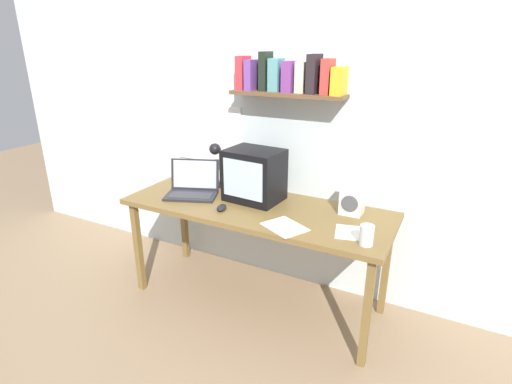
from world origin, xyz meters
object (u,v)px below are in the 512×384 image
Objects in this scene: crt_monitor at (254,175)px; desk_lamp at (217,158)px; space_heater at (352,199)px; open_notebook at (353,233)px; loose_paper_near_laptop at (285,227)px; corner_desk at (256,214)px; laptop at (193,186)px; computer_mouse at (222,208)px; juice_glass at (366,236)px.

desk_lamp is at bearing 169.32° from crt_monitor.
open_notebook is at bearing -72.99° from space_heater.
loose_paper_near_laptop and open_notebook have the same top height.
laptop is (-0.51, -0.01, 0.12)m from corner_desk.
crt_monitor is at bearing 164.82° from open_notebook.
desk_lamp reaches higher than corner_desk.
loose_paper_near_laptop is (0.74, -0.42, -0.23)m from desk_lamp.
computer_mouse is (-0.10, -0.27, -0.16)m from crt_monitor.
desk_lamp is 3.01× the size of juice_glass.
space_heater is (0.67, 0.08, -0.08)m from crt_monitor.
space_heater reaches higher than loose_paper_near_laptop.
space_heater is at bearing 24.09° from computer_mouse.
computer_mouse is at bearing -45.95° from laptop.
laptop is 1.25× the size of desk_lamp.
loose_paper_near_laptop is (-0.48, -0.00, -0.05)m from juice_glass.
corner_desk is at bearing -52.26° from crt_monitor.
laptop is at bearing -170.73° from space_heater.
loose_paper_near_laptop is (-0.30, -0.39, -0.10)m from space_heater.
laptop reaches higher than space_heater.
crt_monitor is 0.33m from computer_mouse.
space_heater reaches higher than juice_glass.
juice_glass is at bearing -15.76° from crt_monitor.
juice_glass is 0.47× the size of open_notebook.
laptop is 0.28m from desk_lamp.
laptop is 0.38m from computer_mouse.
space_heater is (1.04, -0.02, -0.13)m from desk_lamp.
loose_paper_near_laptop is at bearing -35.89° from crt_monitor.
desk_lamp reaches higher than juice_glass.
crt_monitor reaches higher than open_notebook.
corner_desk is at bearing 164.87° from juice_glass.
space_heater is at bearing 11.00° from crt_monitor.
corner_desk is 0.65m from space_heater.
laptop is 1.32m from juice_glass.
crt_monitor is 0.39m from desk_lamp.
corner_desk is 9.07× the size of space_heater.
juice_glass is 0.97× the size of computer_mouse.
open_notebook is (1.20, -0.10, -0.06)m from laptop.
crt_monitor reaches higher than laptop.
computer_mouse reaches higher than open_notebook.
laptop is at bearing -96.01° from desk_lamp.
laptop reaches higher than corner_desk.
crt_monitor is 3.32× the size of computer_mouse.
juice_glass reaches higher than loose_paper_near_laptop.
desk_lamp is 1.30m from juice_glass.
desk_lamp is 1.05m from space_heater.
crt_monitor is (-0.07, 0.10, 0.24)m from corner_desk.
desk_lamp is 1.42× the size of open_notebook.
space_heater reaches higher than computer_mouse.
open_notebook is at bearing -1.30° from desk_lamp.
loose_paper_near_laptop is at bearing -15.34° from desk_lamp.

